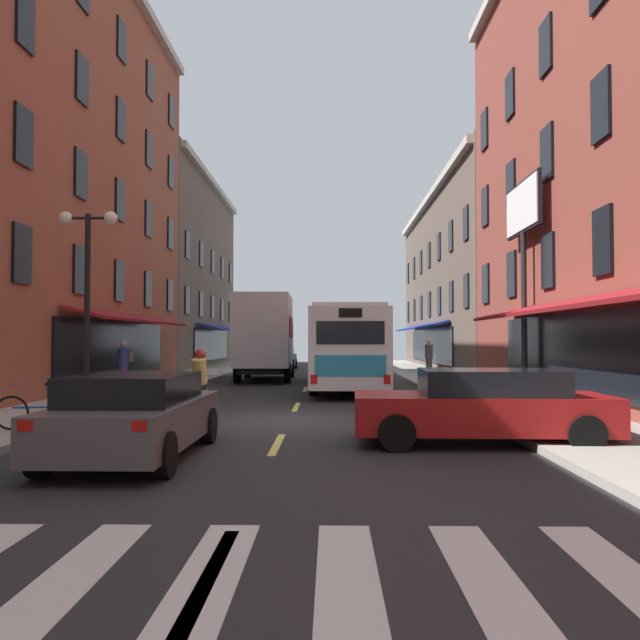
# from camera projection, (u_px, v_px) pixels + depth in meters

# --- Properties ---
(ground_plane) EXTENTS (34.80, 80.00, 0.10)m
(ground_plane) POSITION_uv_depth(u_px,v_px,m) (290.00, 422.00, 15.13)
(ground_plane) COLOR #28282B
(lane_centre_dashes) EXTENTS (0.14, 73.90, 0.01)m
(lane_centre_dashes) POSITION_uv_depth(u_px,v_px,m) (289.00, 421.00, 14.88)
(lane_centre_dashes) COLOR #DBCC4C
(lane_centre_dashes) RESTS_ON ground
(crosswalk_near) EXTENTS (7.10, 2.80, 0.01)m
(crosswalk_near) POSITION_uv_depth(u_px,v_px,m) (209.00, 575.00, 5.14)
(crosswalk_near) COLOR silver
(crosswalk_near) RESTS_ON ground
(sidewalk_left) EXTENTS (3.00, 80.00, 0.14)m
(sidewalk_left) POSITION_uv_depth(u_px,v_px,m) (40.00, 417.00, 15.23)
(sidewalk_left) COLOR #A39E93
(sidewalk_left) RESTS_ON ground
(sidewalk_right) EXTENTS (3.00, 80.00, 0.14)m
(sidewalk_right) POSITION_uv_depth(u_px,v_px,m) (542.00, 418.00, 15.03)
(sidewalk_right) COLOR #A39E93
(sidewalk_right) RESTS_ON ground
(billboard_sign) EXTENTS (0.40, 3.35, 6.76)m
(billboard_sign) POSITION_uv_depth(u_px,v_px,m) (523.00, 229.00, 20.35)
(billboard_sign) COLOR black
(billboard_sign) RESTS_ON sidewalk_right
(transit_bus) EXTENTS (2.71, 11.75, 3.06)m
(transit_bus) POSITION_uv_depth(u_px,v_px,m) (347.00, 347.00, 25.25)
(transit_bus) COLOR silver
(transit_bus) RESTS_ON ground
(box_truck) EXTENTS (2.60, 7.31, 3.89)m
(box_truck) POSITION_uv_depth(u_px,v_px,m) (266.00, 338.00, 30.06)
(box_truck) COLOR black
(box_truck) RESTS_ON ground
(sedan_near) EXTENTS (4.59, 2.13, 1.35)m
(sedan_near) POSITION_uv_depth(u_px,v_px,m) (483.00, 406.00, 11.65)
(sedan_near) COLOR maroon
(sedan_near) RESTS_ON ground
(sedan_mid) EXTENTS (1.96, 4.45, 1.34)m
(sedan_mid) POSITION_uv_depth(u_px,v_px,m) (136.00, 415.00, 10.25)
(sedan_mid) COLOR #515154
(sedan_mid) RESTS_ON ground
(sedan_far) EXTENTS (1.97, 4.39, 1.41)m
(sedan_far) POSITION_uv_depth(u_px,v_px,m) (280.00, 358.00, 40.84)
(sedan_far) COLOR black
(sedan_far) RESTS_ON ground
(motorcycle_rider) EXTENTS (0.62, 2.07, 1.66)m
(motorcycle_rider) POSITION_uv_depth(u_px,v_px,m) (200.00, 389.00, 15.49)
(motorcycle_rider) COLOR black
(motorcycle_rider) RESTS_ON ground
(bicycle_near) EXTENTS (1.70, 0.48, 0.91)m
(bicycle_near) POSITION_uv_depth(u_px,v_px,m) (40.00, 411.00, 12.55)
(bicycle_near) COLOR black
(bicycle_near) RESTS_ON sidewalk_left
(pedestrian_near) EXTENTS (0.52, 0.44, 1.71)m
(pedestrian_near) POSITION_uv_depth(u_px,v_px,m) (124.00, 365.00, 21.79)
(pedestrian_near) COLOR #66387F
(pedestrian_near) RESTS_ON sidewalk_left
(pedestrian_far) EXTENTS (0.36, 0.36, 1.80)m
(pedestrian_far) POSITION_uv_depth(u_px,v_px,m) (429.00, 358.00, 29.37)
(pedestrian_far) COLOR #4C4C51
(pedestrian_far) RESTS_ON sidewalk_right
(street_lamp_twin) EXTENTS (1.42, 0.32, 4.87)m
(street_lamp_twin) POSITION_uv_depth(u_px,v_px,m) (87.00, 300.00, 15.62)
(street_lamp_twin) COLOR black
(street_lamp_twin) RESTS_ON sidewalk_left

